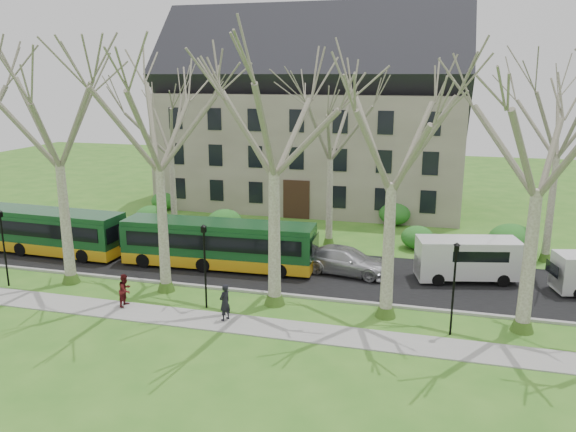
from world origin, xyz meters
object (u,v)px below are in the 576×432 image
Objects in this scene: bus_follow at (218,244)px; pedestrian_a at (225,302)px; van_a at (467,260)px; bus_lead at (39,230)px; pedestrian_b at (125,290)px; sedan at (346,261)px.

bus_follow is 6.49× the size of pedestrian_a.
bus_follow is 2.09× the size of van_a.
pedestrian_a is at bearing -68.47° from bus_follow.
bus_follow reaches higher than van_a.
bus_lead reaches higher than van_a.
bus_lead is 7.02× the size of pedestrian_b.
van_a is 3.32× the size of pedestrian_b.
pedestrian_a is 1.07× the size of pedestrian_b.
pedestrian_a is (3.16, -7.16, -0.57)m from bus_follow.
pedestrian_a is (-11.45, -8.60, -0.32)m from van_a.
sedan is 0.96× the size of van_a.
bus_follow is at bearing -134.09° from pedestrian_a.
bus_lead is 12.65m from bus_follow.
sedan is at bearing 4.05° from bus_follow.
sedan is at bearing 172.32° from pedestrian_a.
van_a is 18.90m from pedestrian_b.
bus_lead reaches higher than bus_follow.
bus_lead is 20.44m from sedan.
bus_follow is at bearing 105.37° from sedan.
pedestrian_b is (-5.54, 0.33, -0.06)m from pedestrian_a.
bus_lead is 12.25m from pedestrian_b.
pedestrian_a reaches higher than sedan.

